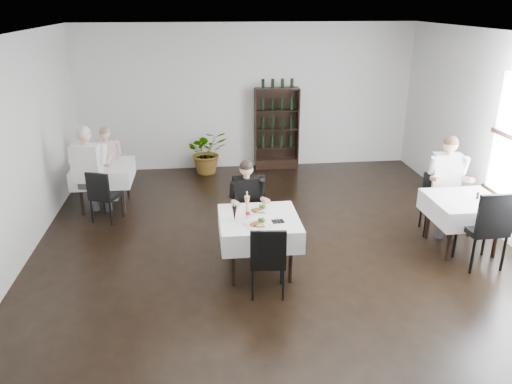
% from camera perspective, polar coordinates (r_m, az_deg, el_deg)
% --- Properties ---
extents(room_shell, '(9.00, 9.00, 9.00)m').
position_cam_1_polar(room_shell, '(6.27, 3.09, 3.31)').
color(room_shell, black).
rests_on(room_shell, ground).
extents(wine_shelf, '(0.90, 0.28, 1.75)m').
position_cam_1_polar(wine_shelf, '(10.64, 2.37, 7.17)').
color(wine_shelf, black).
rests_on(wine_shelf, ground).
extents(main_table, '(1.03, 1.03, 0.77)m').
position_cam_1_polar(main_table, '(6.55, 0.35, -4.11)').
color(main_table, black).
rests_on(main_table, ground).
extents(left_table, '(0.98, 0.98, 0.77)m').
position_cam_1_polar(left_table, '(8.99, -17.03, 2.09)').
color(left_table, black).
rests_on(left_table, ground).
extents(right_table, '(0.98, 0.98, 0.77)m').
position_cam_1_polar(right_table, '(7.74, 22.70, -1.76)').
color(right_table, black).
rests_on(right_table, ground).
extents(potted_tree, '(0.95, 0.86, 0.92)m').
position_cam_1_polar(potted_tree, '(10.45, -5.60, 4.62)').
color(potted_tree, '#2C5B1F').
rests_on(potted_tree, ground).
extents(main_chair_far, '(0.57, 0.57, 1.05)m').
position_cam_1_polar(main_chair_far, '(7.18, -0.50, -1.95)').
color(main_chair_far, black).
rests_on(main_chair_far, ground).
extents(main_chair_near, '(0.47, 0.47, 0.93)m').
position_cam_1_polar(main_chair_near, '(6.03, 1.36, -7.45)').
color(main_chair_near, black).
rests_on(main_chair_near, ground).
extents(left_chair_far, '(0.52, 0.52, 0.91)m').
position_cam_1_polar(left_chair_far, '(9.59, -17.03, 2.63)').
color(left_chair_far, black).
rests_on(left_chair_far, ground).
extents(left_chair_near, '(0.53, 0.53, 0.88)m').
position_cam_1_polar(left_chair_near, '(8.40, -17.11, -0.12)').
color(left_chair_near, black).
rests_on(left_chair_near, ground).
extents(right_chair_far, '(0.51, 0.51, 0.92)m').
position_cam_1_polar(right_chair_far, '(8.20, 19.93, -0.82)').
color(right_chair_far, black).
rests_on(right_chair_far, ground).
extents(right_chair_near, '(0.53, 0.53, 1.12)m').
position_cam_1_polar(right_chair_near, '(7.28, 24.92, -3.38)').
color(right_chair_near, black).
rests_on(right_chair_near, ground).
extents(diner_main, '(0.53, 0.55, 1.33)m').
position_cam_1_polar(diner_main, '(7.07, -0.97, -0.83)').
color(diner_main, '#42434A').
rests_on(diner_main, ground).
extents(diner_left_far, '(0.51, 0.52, 1.30)m').
position_cam_1_polar(diner_left_far, '(9.43, -16.65, 3.85)').
color(diner_left_far, '#42434A').
rests_on(diner_left_far, ground).
extents(diner_left_near, '(0.65, 0.68, 1.60)m').
position_cam_1_polar(diner_left_near, '(8.47, -18.50, 2.96)').
color(diner_left_near, '#42434A').
rests_on(diner_left_near, ground).
extents(diner_right_far, '(0.61, 0.63, 1.52)m').
position_cam_1_polar(diner_right_far, '(8.16, 21.05, 1.59)').
color(diner_right_far, '#42434A').
rests_on(diner_right_far, ground).
extents(plate_far, '(0.32, 0.32, 0.09)m').
position_cam_1_polar(plate_far, '(6.65, 0.38, -2.12)').
color(plate_far, white).
rests_on(plate_far, main_table).
extents(plate_near, '(0.36, 0.36, 0.09)m').
position_cam_1_polar(plate_near, '(6.25, 0.27, -3.70)').
color(plate_near, white).
rests_on(plate_near, main_table).
extents(pilsner_dark, '(0.06, 0.06, 0.26)m').
position_cam_1_polar(pilsner_dark, '(6.34, -2.47, -2.47)').
color(pilsner_dark, black).
rests_on(pilsner_dark, main_table).
extents(pilsner_lager, '(0.08, 0.08, 0.32)m').
position_cam_1_polar(pilsner_lager, '(6.53, -1.02, -1.51)').
color(pilsner_lager, '#BB8A30').
rests_on(pilsner_lager, main_table).
extents(coke_bottle, '(0.06, 0.06, 0.24)m').
position_cam_1_polar(coke_bottle, '(6.42, -0.93, -2.26)').
color(coke_bottle, silver).
rests_on(coke_bottle, main_table).
extents(napkin_cutlery, '(0.17, 0.17, 0.02)m').
position_cam_1_polar(napkin_cutlery, '(6.38, 2.52, -3.35)').
color(napkin_cutlery, black).
rests_on(napkin_cutlery, main_table).
extents(pepper_mill, '(0.04, 0.04, 0.09)m').
position_cam_1_polar(pepper_mill, '(7.74, 24.01, -0.38)').
color(pepper_mill, black).
rests_on(pepper_mill, right_table).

